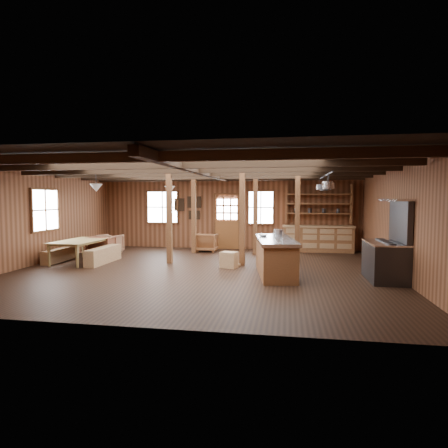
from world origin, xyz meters
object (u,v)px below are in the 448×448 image
Objects in this scene: armchair_c at (110,244)px; commercial_range at (387,254)px; kitchen_island at (275,256)px; armchair_a at (101,247)px; dining_table at (81,251)px; armchair_b at (207,242)px.

commercial_range is at bearing 172.73° from armchair_c.
kitchen_island is 6.09m from armchair_a.
armchair_b is (3.30, 2.90, -0.00)m from dining_table.
kitchen_island reaches higher than armchair_a.
armchair_a reaches higher than armchair_c.
armchair_a is at bearing -5.54° from dining_table.
commercial_range is at bearing 160.59° from armchair_a.
commercial_range is 2.60× the size of armchair_b.
dining_table is at bearing 101.84° from armchair_c.
armchair_c reaches higher than armchair_b.
armchair_a is 0.84m from armchair_c.
armchair_b is at bearing -154.74° from armchair_a.
armchair_a is at bearing 30.93° from armchair_b.
armchair_c is (-8.55, 2.95, -0.29)m from commercial_range.
kitchen_island is 5.97m from dining_table.
commercial_range is at bearing -12.73° from kitchen_island.
dining_table is (-8.55, 1.10, -0.29)m from commercial_range.
armchair_b is at bearing 142.72° from commercial_range.
armchair_c is (-3.30, -1.05, 0.00)m from armchair_b.
dining_table is 4.39m from armchair_b.
kitchen_island is at bearing 156.24° from armchair_a.
dining_table is 2.56× the size of armchair_c.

